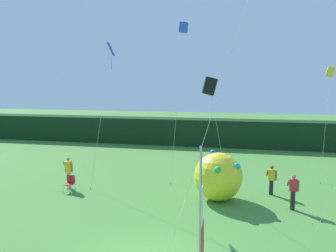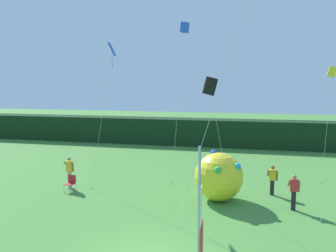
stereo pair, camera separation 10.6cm
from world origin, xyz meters
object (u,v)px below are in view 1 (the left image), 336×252
object	(u,v)px
person_far_left	(271,179)
kite_blue_box_5	(183,28)
person_near_banner	(69,172)
kite_yellow_box_3	(330,72)
banner_flag	(201,223)
kite_blue_diamond_0	(110,58)
inflatable_balloon	(218,177)
folding_chair	(70,182)
kite_black_box_4	(210,87)
person_mid_field	(293,191)

from	to	relation	value
person_far_left	kite_blue_box_5	distance (m)	11.38
person_near_banner	kite_yellow_box_3	bearing A→B (deg)	22.75
person_near_banner	person_far_left	size ratio (longest dim) A/B	1.10
banner_flag	kite_blue_box_5	size ratio (longest dim) A/B	0.43
banner_flag	kite_blue_diamond_0	world-z (taller)	kite_blue_diamond_0
kite_blue_diamond_0	kite_yellow_box_3	size ratio (longest dim) A/B	1.17
inflatable_balloon	kite_yellow_box_3	xyz separation A→B (m)	(6.54, 6.57, 5.46)
folding_chair	kite_blue_diamond_0	world-z (taller)	kite_blue_diamond_0
folding_chair	person_near_banner	bearing A→B (deg)	123.48
kite_yellow_box_3	kite_blue_box_5	size ratio (longest dim) A/B	0.70
inflatable_balloon	kite_black_box_4	world-z (taller)	kite_black_box_4
person_far_left	inflatable_balloon	size ratio (longest dim) A/B	0.63
kite_blue_diamond_0	kite_black_box_4	world-z (taller)	kite_blue_diamond_0
person_mid_field	inflatable_balloon	distance (m)	3.65
kite_black_box_4	inflatable_balloon	bearing A→B (deg)	81.33
person_far_left	person_near_banner	bearing A→B (deg)	-173.59
person_far_left	banner_flag	bearing A→B (deg)	-105.72
person_near_banner	kite_blue_box_5	world-z (taller)	kite_blue_box_5
person_far_left	kite_black_box_4	distance (m)	6.87
kite_yellow_box_3	person_near_banner	bearing A→B (deg)	-157.25
banner_flag	person_near_banner	bearing A→B (deg)	136.59
banner_flag	kite_blue_diamond_0	bearing A→B (deg)	124.88
person_near_banner	person_far_left	xyz separation A→B (m)	(11.35, 1.28, -0.09)
person_mid_field	inflatable_balloon	world-z (taller)	inflatable_balloon
folding_chair	kite_blue_box_5	distance (m)	12.31
person_mid_field	inflatable_balloon	size ratio (longest dim) A/B	0.67
person_mid_field	kite_yellow_box_3	bearing A→B (deg)	67.61
folding_chair	kite_blue_box_5	world-z (taller)	kite_blue_box_5
person_mid_field	person_far_left	size ratio (longest dim) A/B	1.06
folding_chair	person_mid_field	bearing A→B (deg)	-1.21
banner_flag	inflatable_balloon	xyz separation A→B (m)	(-0.09, 7.99, -0.83)
inflatable_balloon	kite_yellow_box_3	world-z (taller)	kite_yellow_box_3
folding_chair	kite_blue_box_5	size ratio (longest dim) A/B	0.09
folding_chair	kite_blue_diamond_0	size ratio (longest dim) A/B	0.11
banner_flag	kite_yellow_box_3	size ratio (longest dim) A/B	0.61
inflatable_balloon	kite_black_box_4	xyz separation A→B (m)	(-0.31, -2.05, 4.63)
person_mid_field	kite_black_box_4	xyz separation A→B (m)	(-3.90, -1.46, 4.95)
banner_flag	folding_chair	size ratio (longest dim) A/B	4.90
person_mid_field	kite_black_box_4	bearing A→B (deg)	-159.49
person_near_banner	kite_blue_box_5	bearing A→B (deg)	45.08
person_far_left	kite_black_box_4	bearing A→B (deg)	-130.91
inflatable_balloon	kite_blue_box_5	world-z (taller)	kite_blue_box_5
person_mid_field	folding_chair	xyz separation A→B (m)	(-11.81, 0.25, -0.41)
folding_chair	kite_yellow_box_3	distance (m)	17.43
banner_flag	person_far_left	world-z (taller)	banner_flag
kite_black_box_4	person_far_left	bearing A→B (deg)	49.09
banner_flag	kite_black_box_4	world-z (taller)	kite_black_box_4
person_far_left	kite_blue_diamond_0	world-z (taller)	kite_blue_diamond_0
person_near_banner	inflatable_balloon	size ratio (longest dim) A/B	0.69
kite_blue_diamond_0	person_mid_field	bearing A→B (deg)	-10.04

